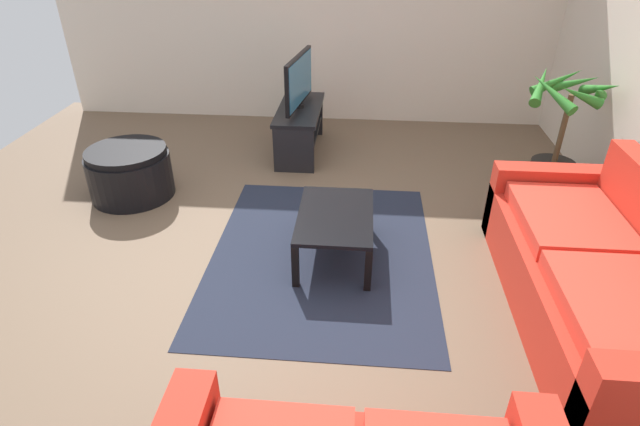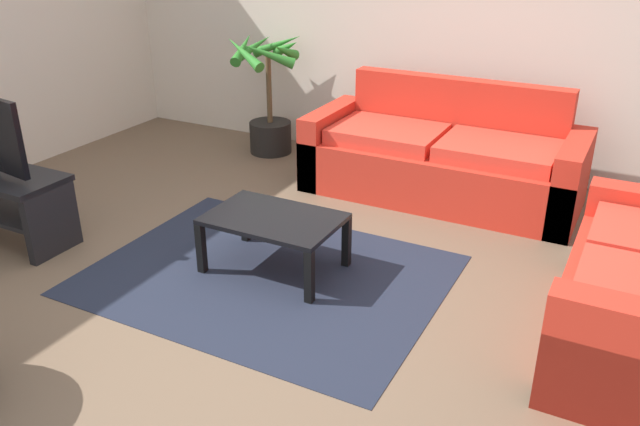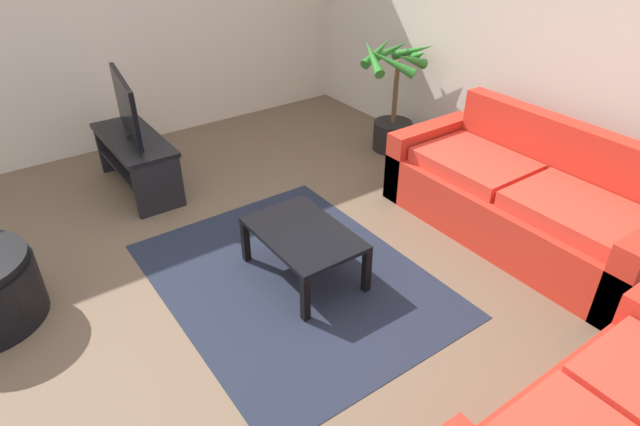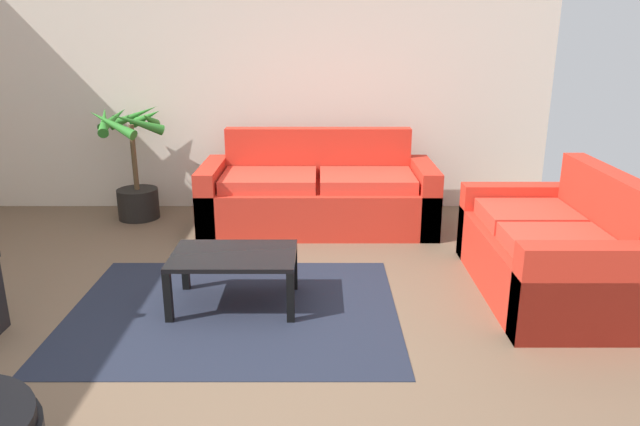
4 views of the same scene
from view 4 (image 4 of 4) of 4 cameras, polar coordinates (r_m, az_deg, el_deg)
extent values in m
plane|color=brown|center=(3.68, -10.46, -12.63)|extent=(6.60, 6.60, 0.00)
cube|color=beige|center=(6.19, -6.34, 12.81)|extent=(6.00, 0.06, 2.70)
cube|color=red|center=(5.62, -0.46, 0.64)|extent=(2.18, 0.90, 0.42)
cube|color=red|center=(5.88, -0.46, 5.88)|extent=(1.82, 0.16, 0.48)
cube|color=red|center=(5.69, -10.57, 1.58)|extent=(0.18, 0.90, 0.62)
cube|color=red|center=(5.68, 9.66, 1.61)|extent=(0.18, 0.90, 0.62)
cube|color=red|center=(5.53, -5.19, 3.16)|extent=(0.87, 0.66, 0.12)
cube|color=red|center=(5.52, 4.26, 3.18)|extent=(0.87, 0.66, 0.12)
cube|color=red|center=(4.54, 20.61, -4.64)|extent=(0.90, 1.59, 0.42)
cube|color=red|center=(4.55, 25.56, 0.79)|extent=(0.16, 1.23, 0.48)
cube|color=red|center=(3.91, 24.32, -7.07)|extent=(0.90, 0.18, 0.62)
cube|color=red|center=(5.14, 18.04, -0.70)|extent=(0.90, 0.18, 0.62)
cube|color=red|center=(4.17, 21.80, -2.77)|extent=(0.66, 0.58, 0.12)
cube|color=red|center=(4.71, 19.11, -0.22)|extent=(0.66, 0.58, 0.12)
cube|color=black|center=(4.04, -8.60, -4.10)|extent=(0.84, 0.56, 0.03)
cube|color=black|center=(3.96, -14.70, -7.89)|extent=(0.05, 0.05, 0.35)
cube|color=black|center=(3.84, -3.11, -8.12)|extent=(0.05, 0.05, 0.35)
cube|color=black|center=(4.41, -13.12, -5.12)|extent=(0.05, 0.05, 0.35)
cube|color=black|center=(4.31, -2.80, -5.23)|extent=(0.05, 0.05, 0.35)
cube|color=#1E2333|center=(4.09, -8.57, -9.27)|extent=(2.20, 1.70, 0.01)
cylinder|color=black|center=(6.20, -17.37, 0.85)|extent=(0.40, 0.40, 0.30)
cylinder|color=brown|center=(6.09, -17.76, 5.10)|extent=(0.05, 0.05, 0.64)
cone|color=#2C7C27|center=(5.98, -16.39, 8.62)|extent=(0.11, 0.38, 0.23)
cone|color=#2C7C27|center=(6.17, -16.69, 8.84)|extent=(0.41, 0.30, 0.24)
cone|color=#2C7C27|center=(6.28, -17.82, 8.88)|extent=(0.51, 0.19, 0.27)
cone|color=#2C7C27|center=(6.15, -19.56, 8.56)|extent=(0.23, 0.41, 0.24)
cone|color=#2C7C27|center=(6.05, -20.38, 8.34)|extent=(0.22, 0.49, 0.27)
cone|color=#2C7C27|center=(5.84, -19.75, 8.12)|extent=(0.52, 0.30, 0.28)
cone|color=#2C7C27|center=(5.80, -17.46, 8.28)|extent=(0.47, 0.35, 0.27)
camera|label=1|loc=(4.71, 35.97, 20.09)|focal=28.28mm
camera|label=2|loc=(1.54, 72.18, 16.79)|focal=36.52mm
camera|label=3|loc=(2.90, 47.69, 24.46)|focal=29.83mm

